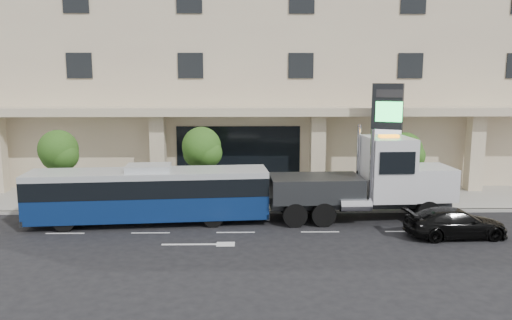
% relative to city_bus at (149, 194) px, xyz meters
% --- Properties ---
extents(ground, '(120.00, 120.00, 0.00)m').
position_rel_city_bus_xyz_m(ground, '(4.32, -0.15, -1.52)').
color(ground, black).
rests_on(ground, ground).
extents(sidewalk, '(120.00, 6.00, 0.15)m').
position_rel_city_bus_xyz_m(sidewalk, '(4.32, 4.85, -1.44)').
color(sidewalk, gray).
rests_on(sidewalk, ground).
extents(curb, '(120.00, 0.30, 0.15)m').
position_rel_city_bus_xyz_m(curb, '(4.32, 1.85, -1.44)').
color(curb, gray).
rests_on(curb, ground).
extents(convention_center, '(60.00, 17.60, 20.00)m').
position_rel_city_bus_xyz_m(convention_center, '(4.32, 15.27, 8.46)').
color(convention_center, '#C2AD92').
rests_on(convention_center, ground).
extents(tree_left, '(2.27, 2.20, 4.22)m').
position_rel_city_bus_xyz_m(tree_left, '(-5.65, 3.44, 1.60)').
color(tree_left, '#422B19').
rests_on(tree_left, sidewalk).
extents(tree_mid, '(2.28, 2.20, 4.38)m').
position_rel_city_bus_xyz_m(tree_mid, '(2.35, 3.44, 1.74)').
color(tree_mid, '#422B19').
rests_on(tree_mid, sidewalk).
extents(tree_right, '(2.10, 2.00, 4.04)m').
position_rel_city_bus_xyz_m(tree_right, '(13.85, 3.44, 1.52)').
color(tree_right, '#422B19').
rests_on(tree_right, sidewalk).
extents(city_bus, '(11.93, 3.49, 2.98)m').
position_rel_city_bus_xyz_m(city_bus, '(0.00, 0.00, 0.00)').
color(city_bus, black).
rests_on(city_bus, ground).
extents(tow_truck, '(10.55, 3.03, 4.80)m').
position_rel_city_bus_xyz_m(tow_truck, '(11.12, 0.52, 0.46)').
color(tow_truck, '#2D3033').
rests_on(tow_truck, ground).
extents(black_sedan, '(4.71, 2.17, 1.33)m').
position_rel_city_bus_xyz_m(black_sedan, '(14.39, -2.52, -0.85)').
color(black_sedan, black).
rests_on(black_sedan, ground).
extents(signage_pylon, '(1.78, 1.26, 6.77)m').
position_rel_city_bus_xyz_m(signage_pylon, '(12.87, 3.92, 2.07)').
color(signage_pylon, black).
rests_on(signage_pylon, sidewalk).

